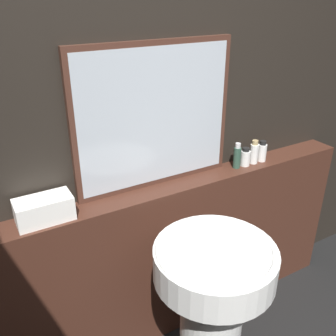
{
  "coord_description": "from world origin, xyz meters",
  "views": [
    {
      "loc": [
        -0.78,
        0.09,
        1.83
      ],
      "look_at": [
        0.0,
        1.44,
        1.08
      ],
      "focal_mm": 40.0,
      "sensor_mm": 36.0,
      "label": 1
    }
  ],
  "objects_px": {
    "shampoo_bottle": "(237,156)",
    "conditioner_bottle": "(245,157)",
    "mirror": "(155,117)",
    "lotion_bottle": "(254,153)",
    "towel_stack": "(44,209)",
    "body_wash_bottle": "(262,152)",
    "pedestal_sink": "(212,307)"
  },
  "relations": [
    {
      "from": "conditioner_bottle",
      "to": "lotion_bottle",
      "type": "relative_size",
      "value": 0.77
    },
    {
      "from": "shampoo_bottle",
      "to": "body_wash_bottle",
      "type": "relative_size",
      "value": 1.19
    },
    {
      "from": "pedestal_sink",
      "to": "shampoo_bottle",
      "type": "distance_m",
      "value": 0.81
    },
    {
      "from": "shampoo_bottle",
      "to": "conditioner_bottle",
      "type": "bearing_deg",
      "value": 0.0
    },
    {
      "from": "mirror",
      "to": "towel_stack",
      "type": "xyz_separation_m",
      "value": [
        -0.57,
        -0.06,
        -0.3
      ]
    },
    {
      "from": "shampoo_bottle",
      "to": "lotion_bottle",
      "type": "relative_size",
      "value": 1.06
    },
    {
      "from": "mirror",
      "to": "shampoo_bottle",
      "type": "distance_m",
      "value": 0.55
    },
    {
      "from": "lotion_bottle",
      "to": "body_wash_bottle",
      "type": "distance_m",
      "value": 0.06
    },
    {
      "from": "mirror",
      "to": "conditioner_bottle",
      "type": "bearing_deg",
      "value": -6.62
    },
    {
      "from": "pedestal_sink",
      "to": "body_wash_bottle",
      "type": "relative_size",
      "value": 7.32
    },
    {
      "from": "pedestal_sink",
      "to": "towel_stack",
      "type": "distance_m",
      "value": 0.85
    },
    {
      "from": "mirror",
      "to": "body_wash_bottle",
      "type": "height_order",
      "value": "mirror"
    },
    {
      "from": "mirror",
      "to": "body_wash_bottle",
      "type": "distance_m",
      "value": 0.72
    },
    {
      "from": "towel_stack",
      "to": "shampoo_bottle",
      "type": "height_order",
      "value": "shampoo_bottle"
    },
    {
      "from": "mirror",
      "to": "towel_stack",
      "type": "bearing_deg",
      "value": -173.86
    },
    {
      "from": "pedestal_sink",
      "to": "shampoo_bottle",
      "type": "xyz_separation_m",
      "value": [
        0.48,
        0.47,
        0.44
      ]
    },
    {
      "from": "towel_stack",
      "to": "lotion_bottle",
      "type": "bearing_deg",
      "value": 0.0
    },
    {
      "from": "shampoo_bottle",
      "to": "lotion_bottle",
      "type": "height_order",
      "value": "shampoo_bottle"
    },
    {
      "from": "mirror",
      "to": "body_wash_bottle",
      "type": "bearing_deg",
      "value": -5.38
    },
    {
      "from": "pedestal_sink",
      "to": "towel_stack",
      "type": "xyz_separation_m",
      "value": [
        -0.56,
        0.47,
        0.42
      ]
    },
    {
      "from": "pedestal_sink",
      "to": "body_wash_bottle",
      "type": "distance_m",
      "value": 0.92
    },
    {
      "from": "pedestal_sink",
      "to": "conditioner_bottle",
      "type": "xyz_separation_m",
      "value": [
        0.54,
        0.47,
        0.42
      ]
    },
    {
      "from": "pedestal_sink",
      "to": "lotion_bottle",
      "type": "bearing_deg",
      "value": 37.91
    },
    {
      "from": "shampoo_bottle",
      "to": "conditioner_bottle",
      "type": "height_order",
      "value": "shampoo_bottle"
    },
    {
      "from": "shampoo_bottle",
      "to": "conditioner_bottle",
      "type": "relative_size",
      "value": 1.38
    },
    {
      "from": "pedestal_sink",
      "to": "mirror",
      "type": "relative_size",
      "value": 1.08
    },
    {
      "from": "conditioner_bottle",
      "to": "pedestal_sink",
      "type": "bearing_deg",
      "value": -139.01
    },
    {
      "from": "mirror",
      "to": "shampoo_bottle",
      "type": "height_order",
      "value": "mirror"
    },
    {
      "from": "conditioner_bottle",
      "to": "body_wash_bottle",
      "type": "height_order",
      "value": "body_wash_bottle"
    },
    {
      "from": "shampoo_bottle",
      "to": "towel_stack",
      "type": "bearing_deg",
      "value": 180.0
    },
    {
      "from": "pedestal_sink",
      "to": "mirror",
      "type": "xyz_separation_m",
      "value": [
        0.01,
        0.53,
        0.72
      ]
    },
    {
      "from": "towel_stack",
      "to": "shampoo_bottle",
      "type": "xyz_separation_m",
      "value": [
        1.04,
        0.0,
        0.01
      ]
    }
  ]
}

